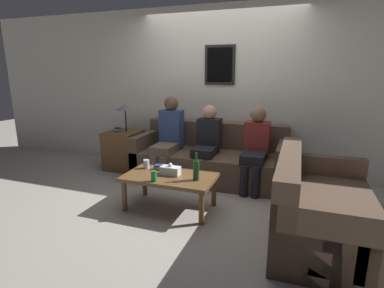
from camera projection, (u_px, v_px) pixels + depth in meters
name	position (u px, v px, depth m)	size (l,w,h in m)	color
ground_plane	(199.00, 190.00, 4.14)	(16.00, 16.00, 0.00)	#ADA899
wall_back	(220.00, 91.00, 4.77)	(9.00, 0.08, 2.60)	silver
couch_main	(210.00, 160.00, 4.57)	(2.25, 0.92, 0.83)	brown
couch_side	(319.00, 210.00, 2.93)	(0.92, 1.61, 0.83)	brown
coffee_table	(170.00, 180.00, 3.54)	(1.07, 0.61, 0.41)	brown
side_table_with_lamp	(124.00, 148.00, 5.02)	(0.54, 0.54, 1.09)	brown
wine_bottle	(196.00, 170.00, 3.35)	(0.07, 0.07, 0.32)	#19421E
drinking_glass	(146.00, 164.00, 3.77)	(0.08, 0.08, 0.11)	silver
book_stack	(159.00, 167.00, 3.74)	(0.13, 0.11, 0.06)	red
soda_can	(154.00, 176.00, 3.32)	(0.07, 0.07, 0.12)	#197A38
tissue_box	(170.00, 170.00, 3.54)	(0.23, 0.12, 0.15)	silver
person_left	(169.00, 135.00, 4.56)	(0.34, 0.66, 1.24)	#756651
person_middle	(207.00, 141.00, 4.38)	(0.34, 0.59, 1.13)	black
person_right	(255.00, 145.00, 4.11)	(0.34, 0.65, 1.13)	black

